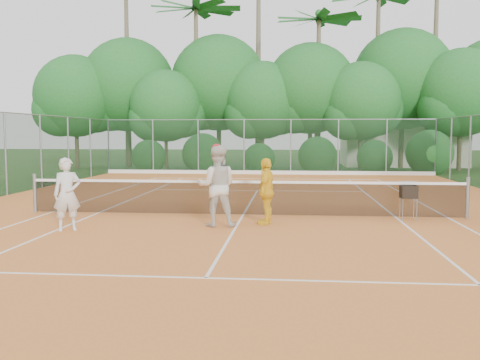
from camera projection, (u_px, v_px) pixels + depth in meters
name	position (u px, v px, depth m)	size (l,w,h in m)	color
ground	(243.00, 216.00, 14.65)	(120.00, 120.00, 0.00)	#214318
clay_court	(243.00, 216.00, 14.65)	(18.00, 36.00, 0.02)	orange
club_building	(401.00, 144.00, 37.46)	(8.00, 5.00, 3.00)	beige
tennis_net	(243.00, 197.00, 14.60)	(11.97, 0.10, 1.10)	gray
player_white	(67.00, 194.00, 12.32)	(0.62, 0.40, 1.69)	silver
player_center_grp	(217.00, 186.00, 12.88)	(1.01, 0.82, 1.99)	beige
player_yellow	(266.00, 191.00, 13.17)	(0.96, 0.40, 1.64)	yellow
ball_hopper	(409.00, 193.00, 13.80)	(0.40, 0.40, 0.91)	gray
stray_ball_a	(174.00, 182.00, 24.38)	(0.07, 0.07, 0.07)	#B6D230
stray_ball_b	(251.00, 182.00, 24.42)	(0.07, 0.07, 0.07)	#B4D631
stray_ball_c	(297.00, 178.00, 26.39)	(0.07, 0.07, 0.07)	#C2D030
court_markings	(243.00, 215.00, 14.64)	(11.03, 23.83, 0.01)	white
fence_back	(267.00, 147.00, 29.39)	(18.07, 0.07, 3.00)	#19381E
tropical_treeline	(294.00, 89.00, 34.12)	(32.10, 8.49, 15.03)	brown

